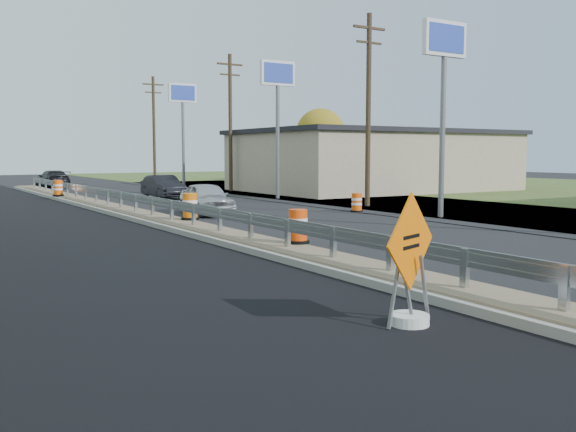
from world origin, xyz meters
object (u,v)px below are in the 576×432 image
barrel_shoulder_near (357,203)px  barrel_shoulder_far (160,183)px  caution_sign (410,292)px  barrel_median_far (58,188)px  car_dark_far (53,179)px  car_dark_mid (163,187)px  barrel_median_near (298,227)px  car_silver (207,198)px  barrel_median_mid (190,207)px

barrel_shoulder_near → barrel_shoulder_far: bearing=92.4°
caution_sign → barrel_median_far: caution_sign is taller
barrel_shoulder_far → car_dark_far: size_ratio=0.21×
barrel_median_far → car_dark_far: bearing=79.4°
barrel_median_far → car_dark_mid: (5.60, -1.77, 0.02)m
barrel_shoulder_near → caution_sign: bearing=-125.6°
car_dark_far → barrel_median_near: bearing=87.1°
barrel_median_far → barrel_shoulder_near: (9.75, -14.91, -0.25)m
car_dark_far → car_silver: bearing=91.4°
barrel_median_far → car_dark_mid: 5.87m
barrel_median_near → caution_sign: bearing=-109.8°
barrel_median_mid → barrel_shoulder_far: size_ratio=0.98×
caution_sign → car_silver: caution_sign is taller
barrel_median_far → barrel_shoulder_near: size_ratio=1.06×
barrel_median_far → barrel_median_mid: bearing=-86.1°
barrel_median_mid → car_dark_mid: size_ratio=0.23×
car_silver → car_dark_mid: (2.08, 10.63, -0.01)m
caution_sign → barrel_median_mid: size_ratio=2.11×
barrel_median_mid → car_dark_mid: 15.13m
barrel_median_near → car_dark_mid: bearing=78.3°
barrel_median_far → car_silver: car_silver is taller
caution_sign → car_silver: 18.85m
barrel_median_near → car_dark_far: bearing=87.7°
barrel_shoulder_near → barrel_median_far: bearing=123.2°
barrel_shoulder_near → car_dark_far: 29.61m
barrel_median_far → car_silver: bearing=-74.2°
caution_sign → barrel_median_far: 30.61m
barrel_median_far → caution_sign: bearing=-92.8°
barrel_median_mid → car_dark_far: bearing=87.2°
barrel_shoulder_far → car_silver: size_ratio=0.24×
barrel_median_mid → car_silver: 4.51m
barrel_median_far → barrel_shoulder_near: barrel_median_far is taller
barrel_median_near → barrel_median_far: 23.48m
barrel_median_mid → car_dark_far: car_dark_far is taller
barrel_median_far → car_silver: 12.89m
barrel_median_mid → barrel_median_near: bearing=-90.0°
barrel_shoulder_far → caution_sign: bearing=-105.2°
barrel_median_near → barrel_median_mid: (-0.00, 7.24, 0.03)m
barrel_shoulder_near → car_dark_mid: (-4.15, 13.14, 0.27)m
caution_sign → car_dark_mid: (7.07, 28.81, 0.16)m
barrel_median_near → barrel_shoulder_near: barrel_median_near is taller
caution_sign → barrel_median_far: bearing=66.2°
caution_sign → barrel_shoulder_near: caution_sign is taller
barrel_median_mid → barrel_median_far: barrel_median_mid is taller
car_dark_mid → barrel_shoulder_near: bearing=-72.2°
barrel_median_far → barrel_median_near: bearing=-87.3°
barrel_median_far → car_dark_far: (2.59, 13.82, 0.02)m
barrel_shoulder_far → barrel_median_near: bearing=-104.1°
barrel_median_mid → barrel_shoulder_near: size_ratio=1.14×
barrel_median_near → car_silver: bearing=77.7°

